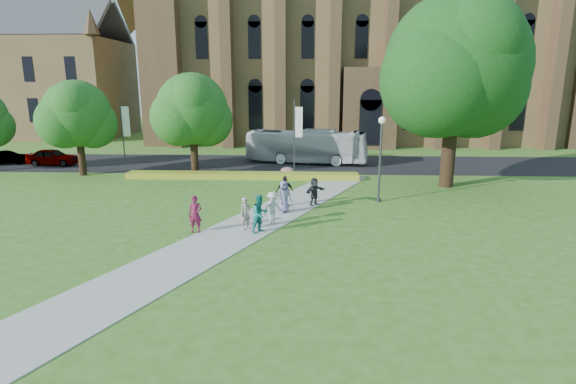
{
  "coord_description": "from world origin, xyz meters",
  "views": [
    {
      "loc": [
        3.01,
        -20.83,
        7.06
      ],
      "look_at": [
        2.05,
        2.06,
        1.6
      ],
      "focal_mm": 28.0,
      "sensor_mm": 36.0,
      "label": 1
    }
  ],
  "objects_px": {
    "tour_coach": "(306,146)",
    "car_0": "(52,157)",
    "car_1": "(7,158)",
    "pedestrian_0": "(195,214)",
    "large_tree": "(456,65)",
    "streetlamp": "(381,149)"
  },
  "relations": [
    {
      "from": "tour_coach",
      "to": "car_0",
      "type": "height_order",
      "value": "tour_coach"
    },
    {
      "from": "tour_coach",
      "to": "car_0",
      "type": "distance_m",
      "value": 23.03
    },
    {
      "from": "car_1",
      "to": "pedestrian_0",
      "type": "bearing_deg",
      "value": -148.03
    },
    {
      "from": "tour_coach",
      "to": "pedestrian_0",
      "type": "distance_m",
      "value": 21.24
    },
    {
      "from": "large_tree",
      "to": "tour_coach",
      "type": "height_order",
      "value": "large_tree"
    },
    {
      "from": "tour_coach",
      "to": "car_1",
      "type": "distance_m",
      "value": 27.32
    },
    {
      "from": "tour_coach",
      "to": "car_1",
      "type": "height_order",
      "value": "tour_coach"
    },
    {
      "from": "streetlamp",
      "to": "pedestrian_0",
      "type": "xyz_separation_m",
      "value": [
        -9.89,
        -6.57,
        -2.34
      ]
    },
    {
      "from": "car_0",
      "to": "large_tree",
      "type": "bearing_deg",
      "value": -101.71
    },
    {
      "from": "streetlamp",
      "to": "large_tree",
      "type": "distance_m",
      "value": 8.73
    },
    {
      "from": "large_tree",
      "to": "car_1",
      "type": "distance_m",
      "value": 38.79
    },
    {
      "from": "tour_coach",
      "to": "streetlamp",
      "type": "bearing_deg",
      "value": -150.74
    },
    {
      "from": "streetlamp",
      "to": "tour_coach",
      "type": "distance_m",
      "value": 14.79
    },
    {
      "from": "large_tree",
      "to": "pedestrian_0",
      "type": "xyz_separation_m",
      "value": [
        -15.39,
        -11.07,
        -7.41
      ]
    },
    {
      "from": "streetlamp",
      "to": "car_0",
      "type": "relative_size",
      "value": 1.2
    },
    {
      "from": "car_0",
      "to": "pedestrian_0",
      "type": "bearing_deg",
      "value": -135.52
    },
    {
      "from": "streetlamp",
      "to": "car_1",
      "type": "relative_size",
      "value": 1.42
    },
    {
      "from": "car_0",
      "to": "pedestrian_0",
      "type": "height_order",
      "value": "pedestrian_0"
    },
    {
      "from": "car_0",
      "to": "car_1",
      "type": "height_order",
      "value": "car_0"
    },
    {
      "from": "streetlamp",
      "to": "tour_coach",
      "type": "height_order",
      "value": "streetlamp"
    },
    {
      "from": "tour_coach",
      "to": "large_tree",
      "type": "bearing_deg",
      "value": -122.05
    },
    {
      "from": "car_0",
      "to": "streetlamp",
      "type": "bearing_deg",
      "value": -112.49
    }
  ]
}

